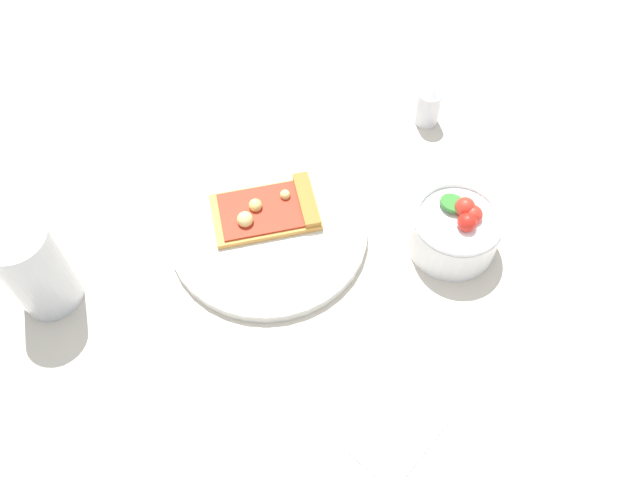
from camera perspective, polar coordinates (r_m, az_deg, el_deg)
name	(u,v)px	position (r m, az deg, el deg)	size (l,w,h in m)	color
ground_plane	(252,256)	(0.80, -6.00, -1.45)	(2.40, 2.40, 0.00)	beige
plate	(269,231)	(0.81, -4.53, 0.78)	(0.25, 0.25, 0.01)	silver
pizza_slice_main	(272,210)	(0.81, -4.28, 2.65)	(0.14, 0.15, 0.03)	gold
salad_bowl	(455,229)	(0.79, 11.81, 0.94)	(0.11, 0.11, 0.08)	white
soda_glass	(36,270)	(0.78, -23.69, -2.46)	(0.07, 0.07, 0.13)	silver
paper_napkin	(383,417)	(0.71, 5.59, -15.22)	(0.11, 0.11, 0.00)	white
pepper_shaker	(429,104)	(0.92, 9.53, 11.69)	(0.03, 0.03, 0.07)	silver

